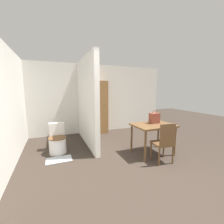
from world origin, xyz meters
TOP-DOWN VIEW (x-y plane):
  - ground_plane at (0.00, 0.00)m, footprint 16.00×16.00m
  - wall_back at (0.00, 3.61)m, footprint 5.60×0.12m
  - wall_left at (-2.36, 1.77)m, footprint 0.12×4.55m
  - partition_wall at (-0.58, 2.44)m, footprint 0.12×2.21m
  - dining_table at (0.76, 1.07)m, footprint 0.97×0.73m
  - wooden_chair at (0.68, 0.58)m, footprint 0.44×0.44m
  - toilet at (-1.44, 2.06)m, footprint 0.44×0.59m
  - handbag at (0.87, 1.18)m, footprint 0.23×0.17m
  - wooden_cabinet at (0.07, 3.33)m, footprint 0.60×0.42m
  - bath_mat at (-1.44, 1.58)m, footprint 0.57×0.35m

SIDE VIEW (x-z plane):
  - ground_plane at x=0.00m, z-range 0.00..0.00m
  - bath_mat at x=-1.44m, z-range 0.00..0.01m
  - toilet at x=-1.44m, z-range -0.07..0.65m
  - wooden_chair at x=0.68m, z-range 0.03..0.93m
  - dining_table at x=0.76m, z-range 0.28..1.03m
  - handbag at x=0.87m, z-range 0.72..1.05m
  - wooden_cabinet at x=0.07m, z-range 0.00..1.90m
  - wall_back at x=0.00m, z-range 0.00..2.50m
  - wall_left at x=-2.36m, z-range 0.00..2.50m
  - partition_wall at x=-0.58m, z-range 0.00..2.50m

